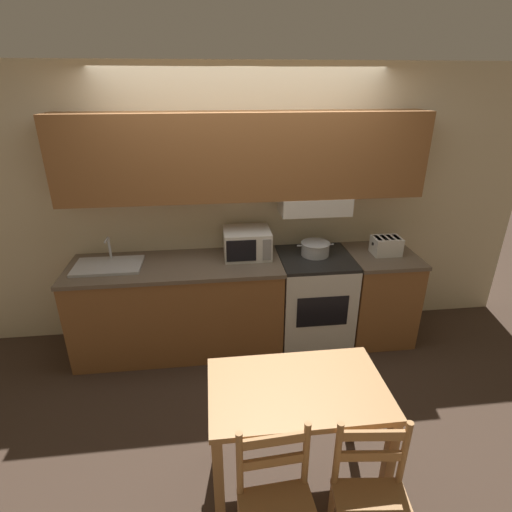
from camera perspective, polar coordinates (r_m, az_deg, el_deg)
The scene contains 11 objects.
ground_plane at distance 4.36m, azimuth -1.57°, elevation -9.44°, with size 16.00×16.00×0.00m, color #3D2D23.
wall_back at distance 3.68m, azimuth -1.50°, elevation 10.33°, with size 5.59×0.38×2.55m.
lower_counter_main at distance 3.85m, azimuth -10.94°, elevation -7.07°, with size 1.91×0.68×0.88m.
lower_counter_right_stub at distance 4.16m, azimuth 16.92°, elevation -5.27°, with size 0.62×0.68×0.88m.
stove_range at distance 3.96m, azimuth 8.16°, elevation -5.98°, with size 0.67×0.66×0.88m.
cooking_pot at distance 3.77m, azimuth 8.46°, elevation 1.11°, with size 0.35×0.27×0.13m.
microwave at distance 3.70m, azimuth -1.30°, elevation 1.90°, with size 0.43×0.38×0.26m.
toaster at distance 3.94m, azimuth 18.10°, elevation 1.44°, with size 0.27×0.19×0.17m.
sink_basin at distance 3.74m, azimuth -20.38°, elevation -1.27°, with size 0.58×0.37×0.24m.
dining_table at distance 2.51m, azimuth 5.83°, elevation -20.29°, with size 1.02×0.63×0.78m.
chair_right_of_table at distance 2.45m, azimuth 16.39°, elevation -31.15°, with size 0.42×0.42×0.84m.
Camera 1 is at (-0.31, -3.64, 2.39)m, focal length 28.00 mm.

